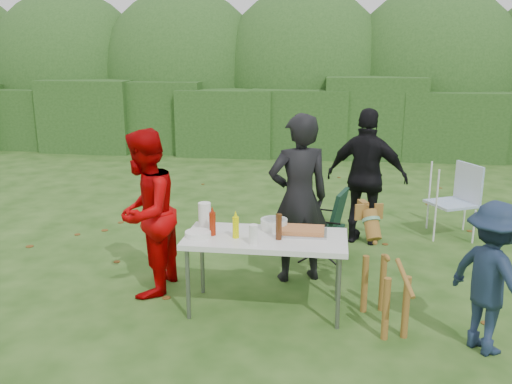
# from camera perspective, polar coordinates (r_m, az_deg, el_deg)

# --- Properties ---
(ground) EXTENTS (80.00, 80.00, 0.00)m
(ground) POSITION_cam_1_polar(r_m,az_deg,el_deg) (5.34, -1.02, -12.12)
(ground) COLOR #1E4211
(hedge_row) EXTENTS (22.00, 1.40, 1.70)m
(hedge_row) POSITION_cam_1_polar(r_m,az_deg,el_deg) (12.82, 4.61, 7.70)
(hedge_row) COLOR #23471C
(hedge_row) RESTS_ON ground
(shrub_backdrop) EXTENTS (20.00, 2.60, 3.20)m
(shrub_backdrop) POSITION_cam_1_polar(r_m,az_deg,el_deg) (14.35, 5.08, 11.45)
(shrub_backdrop) COLOR #3D6628
(shrub_backdrop) RESTS_ON ground
(folding_table) EXTENTS (1.50, 0.70, 0.74)m
(folding_table) POSITION_cam_1_polar(r_m,az_deg,el_deg) (5.05, 1.03, -5.26)
(folding_table) COLOR silver
(folding_table) RESTS_ON ground
(person_cook) EXTENTS (0.77, 0.64, 1.80)m
(person_cook) POSITION_cam_1_polar(r_m,az_deg,el_deg) (5.70, 4.51, -0.71)
(person_cook) COLOR black
(person_cook) RESTS_ON ground
(person_red_jacket) EXTENTS (0.68, 0.85, 1.68)m
(person_red_jacket) POSITION_cam_1_polar(r_m,az_deg,el_deg) (5.50, -11.58, -2.21)
(person_red_jacket) COLOR #A60103
(person_red_jacket) RESTS_ON ground
(person_black_puffy) EXTENTS (1.09, 0.67, 1.73)m
(person_black_puffy) POSITION_cam_1_polar(r_m,az_deg,el_deg) (6.95, 11.59, 1.55)
(person_black_puffy) COLOR black
(person_black_puffy) RESTS_ON ground
(child) EXTENTS (0.85, 0.95, 1.27)m
(child) POSITION_cam_1_polar(r_m,az_deg,el_deg) (4.80, 23.64, -8.31)
(child) COLOR #17253E
(child) RESTS_ON ground
(dog) EXTENTS (0.70, 1.10, 0.97)m
(dog) POSITION_cam_1_polar(r_m,az_deg,el_deg) (5.00, 13.49, -8.39)
(dog) COLOR brown
(dog) RESTS_ON ground
(camping_chair) EXTENTS (0.66, 0.66, 0.87)m
(camping_chair) POSITION_cam_1_polar(r_m,az_deg,el_deg) (6.40, 6.87, -3.38)
(camping_chair) COLOR #133021
(camping_chair) RESTS_ON ground
(lawn_chair) EXTENTS (0.78, 0.78, 0.98)m
(lawn_chair) POSITION_cam_1_polar(r_m,az_deg,el_deg) (7.60, 19.91, -0.83)
(lawn_chair) COLOR #4574B0
(lawn_chair) RESTS_ON ground
(food_tray) EXTENTS (0.45, 0.30, 0.02)m
(food_tray) POSITION_cam_1_polar(r_m,az_deg,el_deg) (5.12, 4.94, -4.28)
(food_tray) COLOR #B7B7BA
(food_tray) RESTS_ON folding_table
(focaccia_bread) EXTENTS (0.40, 0.26, 0.04)m
(focaccia_bread) POSITION_cam_1_polar(r_m,az_deg,el_deg) (5.11, 4.95, -3.99)
(focaccia_bread) COLOR #BE713C
(focaccia_bread) RESTS_ON food_tray
(mustard_bottle) EXTENTS (0.06, 0.06, 0.20)m
(mustard_bottle) POSITION_cam_1_polar(r_m,az_deg,el_deg) (4.97, -2.15, -3.74)
(mustard_bottle) COLOR #DEE200
(mustard_bottle) RESTS_ON folding_table
(ketchup_bottle) EXTENTS (0.06, 0.06, 0.22)m
(ketchup_bottle) POSITION_cam_1_polar(r_m,az_deg,el_deg) (5.05, -4.60, -3.36)
(ketchup_bottle) COLOR maroon
(ketchup_bottle) RESTS_ON folding_table
(beer_bottle) EXTENTS (0.06, 0.06, 0.24)m
(beer_bottle) POSITION_cam_1_polar(r_m,az_deg,el_deg) (4.92, 2.41, -3.68)
(beer_bottle) COLOR #47230F
(beer_bottle) RESTS_ON folding_table
(paper_towel_roll) EXTENTS (0.12, 0.12, 0.26)m
(paper_towel_roll) POSITION_cam_1_polar(r_m,az_deg,el_deg) (5.23, -5.42, -2.52)
(paper_towel_roll) COLOR white
(paper_towel_roll) RESTS_ON folding_table
(cup_stack) EXTENTS (0.08, 0.08, 0.18)m
(cup_stack) POSITION_cam_1_polar(r_m,az_deg,el_deg) (4.81, -0.27, -4.49)
(cup_stack) COLOR white
(cup_stack) RESTS_ON folding_table
(pasta_bowl) EXTENTS (0.26, 0.26, 0.10)m
(pasta_bowl) POSITION_cam_1_polar(r_m,az_deg,el_deg) (5.22, 1.90, -3.39)
(pasta_bowl) COLOR silver
(pasta_bowl) RESTS_ON folding_table
(plate_stack) EXTENTS (0.24, 0.24, 0.05)m
(plate_stack) POSITION_cam_1_polar(r_m,az_deg,el_deg) (5.05, -6.14, -4.42)
(plate_stack) COLOR white
(plate_stack) RESTS_ON folding_table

